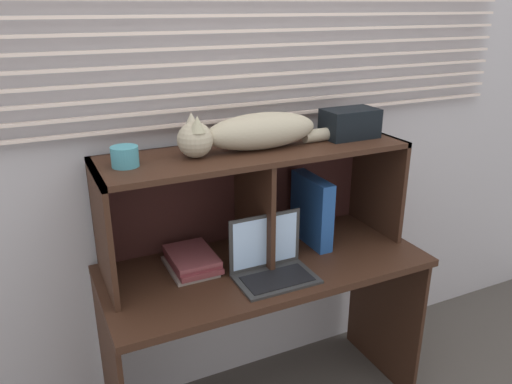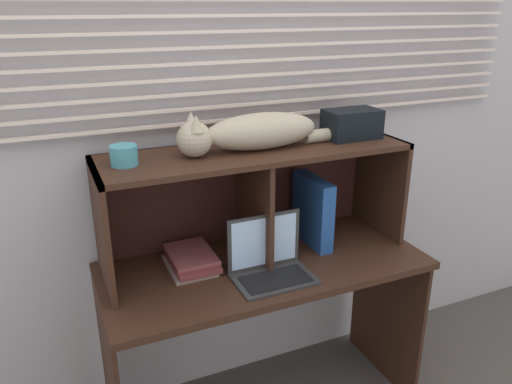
{
  "view_description": "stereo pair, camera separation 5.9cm",
  "coord_description": "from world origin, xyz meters",
  "px_view_note": "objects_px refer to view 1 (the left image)",
  "views": [
    {
      "loc": [
        -0.82,
        -1.4,
        1.76
      ],
      "look_at": [
        0.0,
        0.31,
        1.04
      ],
      "focal_mm": 35.1,
      "sensor_mm": 36.0,
      "label": 1
    },
    {
      "loc": [
        -0.76,
        -1.42,
        1.76
      ],
      "look_at": [
        0.0,
        0.31,
        1.04
      ],
      "focal_mm": 35.1,
      "sensor_mm": 36.0,
      "label": 2
    }
  ],
  "objects_px": {
    "binder_upright": "(312,210)",
    "storage_box": "(350,123)",
    "laptop": "(272,263)",
    "book_stack": "(192,260)",
    "cat": "(253,132)",
    "small_basket": "(125,157)"
  },
  "relations": [
    {
      "from": "binder_upright",
      "to": "book_stack",
      "type": "height_order",
      "value": "binder_upright"
    },
    {
      "from": "small_basket",
      "to": "storage_box",
      "type": "xyz_separation_m",
      "value": [
        0.95,
        0.0,
        0.03
      ]
    },
    {
      "from": "cat",
      "to": "storage_box",
      "type": "xyz_separation_m",
      "value": [
        0.46,
        0.0,
        -0.01
      ]
    },
    {
      "from": "book_stack",
      "to": "storage_box",
      "type": "relative_size",
      "value": 1.11
    },
    {
      "from": "small_basket",
      "to": "storage_box",
      "type": "height_order",
      "value": "storage_box"
    },
    {
      "from": "laptop",
      "to": "book_stack",
      "type": "distance_m",
      "value": 0.32
    },
    {
      "from": "cat",
      "to": "laptop",
      "type": "bearing_deg",
      "value": -93.14
    },
    {
      "from": "book_stack",
      "to": "storage_box",
      "type": "bearing_deg",
      "value": 0.0
    },
    {
      "from": "laptop",
      "to": "binder_upright",
      "type": "relative_size",
      "value": 1.01
    },
    {
      "from": "book_stack",
      "to": "binder_upright",
      "type": "bearing_deg",
      "value": 0.0
    },
    {
      "from": "laptop",
      "to": "small_basket",
      "type": "xyz_separation_m",
      "value": [
        -0.48,
        0.19,
        0.44
      ]
    },
    {
      "from": "storage_box",
      "to": "binder_upright",
      "type": "bearing_deg",
      "value": 180.0
    },
    {
      "from": "laptop",
      "to": "book_stack",
      "type": "xyz_separation_m",
      "value": [
        -0.26,
        0.19,
        -0.02
      ]
    },
    {
      "from": "binder_upright",
      "to": "storage_box",
      "type": "relative_size",
      "value": 1.3
    },
    {
      "from": "laptop",
      "to": "small_basket",
      "type": "distance_m",
      "value": 0.68
    },
    {
      "from": "binder_upright",
      "to": "storage_box",
      "type": "height_order",
      "value": "storage_box"
    },
    {
      "from": "binder_upright",
      "to": "small_basket",
      "type": "relative_size",
      "value": 3.14
    },
    {
      "from": "storage_box",
      "to": "cat",
      "type": "bearing_deg",
      "value": -180.0
    },
    {
      "from": "cat",
      "to": "binder_upright",
      "type": "height_order",
      "value": "cat"
    },
    {
      "from": "laptop",
      "to": "binder_upright",
      "type": "height_order",
      "value": "binder_upright"
    },
    {
      "from": "cat",
      "to": "binder_upright",
      "type": "relative_size",
      "value": 2.6
    },
    {
      "from": "cat",
      "to": "binder_upright",
      "type": "distance_m",
      "value": 0.47
    }
  ]
}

